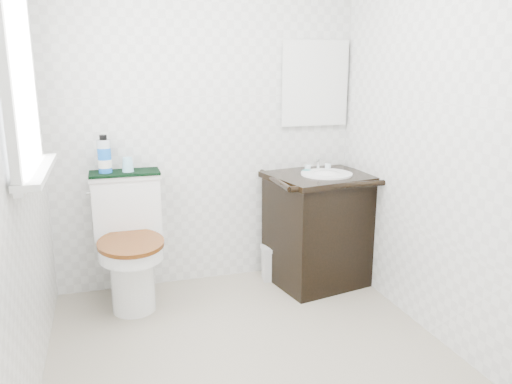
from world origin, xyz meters
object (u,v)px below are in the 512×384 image
vanity (320,226)px  mouthwash_bottle (104,155)px  trash_bin (273,262)px  cup (128,164)px  toilet (130,249)px

vanity → mouthwash_bottle: size_ratio=3.66×
trash_bin → cup: size_ratio=2.70×
toilet → mouthwash_bottle: mouthwash_bottle is taller
toilet → mouthwash_bottle: size_ratio=3.44×
toilet → cup: size_ratio=8.97×
toilet → trash_bin: size_ratio=3.33×
trash_bin → toilet: bearing=-176.8°
cup → vanity: bearing=-7.5°
mouthwash_bottle → vanity: bearing=-7.2°
vanity → trash_bin: size_ratio=3.53×
toilet → trash_bin: toilet is taller
toilet → vanity: size_ratio=0.94×
mouthwash_bottle → trash_bin: bearing=-3.3°
toilet → trash_bin: bearing=3.2°
trash_bin → cup: bearing=176.8°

